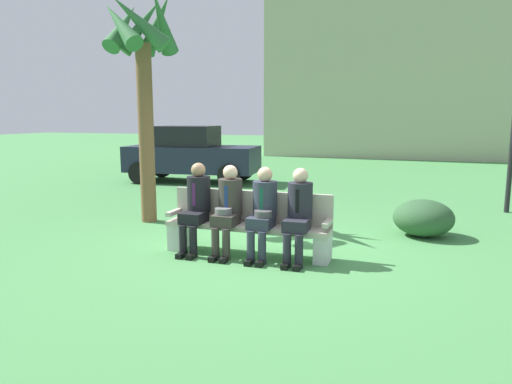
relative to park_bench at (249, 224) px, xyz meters
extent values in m
plane|color=#458749|center=(0.08, 0.23, -0.44)|extent=(80.00, 80.00, 0.00)
cube|color=#B7AD9E|center=(0.00, -0.06, -0.02)|extent=(2.38, 0.44, 0.07)
cube|color=#B7AD9E|center=(0.00, 0.13, 0.24)|extent=(2.38, 0.06, 0.45)
cube|color=#B7AD9E|center=(-1.15, -0.06, 0.11)|extent=(0.08, 0.44, 0.06)
cube|color=#B7AD9E|center=(1.15, -0.06, 0.11)|extent=(0.08, 0.44, 0.06)
cube|color=silver|center=(-1.09, -0.06, -0.25)|extent=(0.20, 0.37, 0.38)
cube|color=silver|center=(1.09, -0.06, -0.25)|extent=(0.20, 0.37, 0.38)
cube|color=black|center=(-0.76, -0.23, 0.09)|extent=(0.32, 0.38, 0.16)
cylinder|color=black|center=(-0.84, -0.42, -0.21)|extent=(0.11, 0.11, 0.45)
cylinder|color=black|center=(-0.68, -0.42, -0.21)|extent=(0.11, 0.11, 0.45)
cube|color=black|center=(-0.84, -0.48, -0.40)|extent=(0.09, 0.22, 0.07)
cube|color=black|center=(-0.68, -0.48, -0.40)|extent=(0.09, 0.22, 0.07)
cylinder|color=black|center=(-0.76, -0.04, 0.40)|extent=(0.34, 0.34, 0.52)
cube|color=#4C1951|center=(-0.76, -0.21, 0.42)|extent=(0.05, 0.01, 0.33)
sphere|color=#9E7556|center=(-0.76, -0.04, 0.76)|extent=(0.21, 0.21, 0.21)
cube|color=#38332D|center=(-0.26, -0.23, 0.09)|extent=(0.32, 0.38, 0.16)
cylinder|color=#38332D|center=(-0.34, -0.42, -0.21)|extent=(0.11, 0.11, 0.45)
cylinder|color=#38332D|center=(-0.18, -0.42, -0.21)|extent=(0.11, 0.11, 0.45)
cube|color=black|center=(-0.34, -0.48, -0.40)|extent=(0.09, 0.22, 0.07)
cube|color=black|center=(-0.18, -0.48, -0.40)|extent=(0.09, 0.22, 0.07)
cylinder|color=#38332D|center=(-0.26, -0.04, 0.39)|extent=(0.34, 0.34, 0.50)
cube|color=navy|center=(-0.26, -0.21, 0.41)|extent=(0.05, 0.01, 0.32)
sphere|color=beige|center=(-0.26, -0.04, 0.74)|extent=(0.21, 0.21, 0.21)
cylinder|color=slate|center=(-0.29, -0.25, 0.22)|extent=(0.24, 0.24, 0.09)
cube|color=#2D3342|center=(0.26, -0.23, 0.09)|extent=(0.32, 0.38, 0.16)
cylinder|color=#2D3342|center=(0.18, -0.42, -0.21)|extent=(0.11, 0.11, 0.45)
cylinder|color=#2D3342|center=(0.34, -0.42, -0.21)|extent=(0.11, 0.11, 0.45)
cube|color=black|center=(0.18, -0.48, -0.40)|extent=(0.09, 0.22, 0.07)
cube|color=black|center=(0.34, -0.48, -0.40)|extent=(0.09, 0.22, 0.07)
cylinder|color=#2D3342|center=(0.26, -0.04, 0.39)|extent=(0.34, 0.34, 0.49)
cube|color=#144C3D|center=(0.26, -0.21, 0.41)|extent=(0.05, 0.01, 0.32)
sphere|color=tan|center=(0.26, -0.04, 0.73)|extent=(0.21, 0.21, 0.21)
cylinder|color=#474747|center=(0.30, -0.25, 0.22)|extent=(0.24, 0.24, 0.09)
cube|color=#23232D|center=(0.76, -0.23, 0.09)|extent=(0.32, 0.38, 0.16)
cylinder|color=#23232D|center=(0.68, -0.42, -0.21)|extent=(0.11, 0.11, 0.45)
cylinder|color=#23232D|center=(0.84, -0.42, -0.21)|extent=(0.11, 0.11, 0.45)
cube|color=black|center=(0.68, -0.48, -0.40)|extent=(0.09, 0.22, 0.07)
cube|color=black|center=(0.84, -0.48, -0.40)|extent=(0.09, 0.22, 0.07)
cylinder|color=#23232D|center=(0.76, -0.04, 0.39)|extent=(0.34, 0.34, 0.50)
cube|color=black|center=(0.76, -0.21, 0.41)|extent=(0.05, 0.01, 0.32)
sphere|color=beige|center=(0.76, -0.04, 0.73)|extent=(0.21, 0.21, 0.21)
cylinder|color=brown|center=(-2.48, 1.41, 1.19)|extent=(0.28, 0.28, 3.25)
cone|color=#316938|center=(-2.11, 1.46, 3.15)|extent=(0.47, 1.03, 1.08)
cone|color=#316938|center=(-2.36, 1.72, 3.18)|extent=(0.99, 0.63, 1.11)
cone|color=#316938|center=(-2.68, 1.69, 3.17)|extent=(0.96, 0.80, 1.11)
cone|color=#316938|center=(-2.88, 1.41, 3.13)|extent=(0.33, 1.03, 1.05)
cone|color=#316938|center=(-2.67, 1.01, 3.09)|extent=(1.11, 0.76, 0.99)
cone|color=#316938|center=(-2.31, 1.02, 3.11)|extent=(1.10, 0.73, 1.02)
ellipsoid|color=#2F5530|center=(2.42, 1.85, -0.13)|extent=(0.98, 0.90, 0.61)
cube|color=#1E2338|center=(-4.05, 6.52, 0.26)|extent=(4.02, 1.89, 0.76)
cube|color=black|center=(-4.20, 6.50, 0.94)|extent=(1.81, 1.50, 0.60)
cylinder|color=black|center=(-2.76, 7.41, -0.12)|extent=(0.65, 0.19, 0.64)
cylinder|color=black|center=(-2.62, 5.86, -0.12)|extent=(0.65, 0.19, 0.64)
cylinder|color=black|center=(-5.48, 7.18, -0.12)|extent=(0.65, 0.19, 0.64)
cylinder|color=black|center=(-5.34, 5.62, -0.12)|extent=(0.65, 0.19, 0.64)
cube|color=#B0B591|center=(2.78, 19.48, 6.24)|extent=(15.12, 6.87, 13.36)
camera|label=1|loc=(2.15, -6.18, 1.53)|focal=32.82mm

